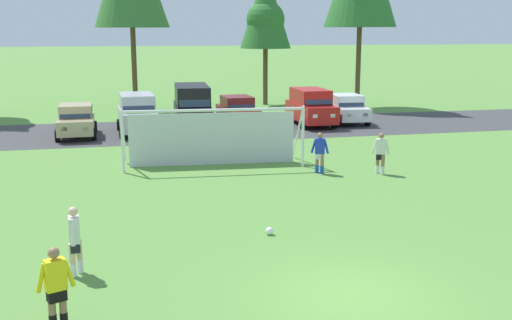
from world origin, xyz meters
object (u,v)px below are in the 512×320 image
Objects in this scene: parked_car_slot_center_right at (311,107)px; parked_car_slot_right at (347,109)px; referee at (56,288)px; parked_car_slot_center at (238,110)px; player_striker_near at (75,241)px; player_defender_far at (381,153)px; parked_car_slot_far_left at (76,120)px; parked_car_slot_center_left at (192,106)px; soccer_goal at (213,135)px; parked_car_slot_left at (137,113)px; soccer_ball at (269,231)px; player_winger_left at (320,153)px.

parked_car_slot_right is at bearing 9.99° from parked_car_slot_center_right.
parked_car_slot_center is (8.32, 24.32, 0.05)m from referee.
player_defender_far is at bearing 35.39° from player_striker_near.
parked_car_slot_far_left and parked_car_slot_right have the same top height.
parked_car_slot_center_left is 1.13× the size of parked_car_slot_right.
soccer_goal reaches higher than parked_car_slot_far_left.
parked_car_slot_left reaches higher than referee.
parked_car_slot_center_right reaches higher than soccer_ball.
parked_car_slot_far_left is at bearing 124.63° from soccer_goal.
parked_car_slot_center_left reaches higher than parked_car_slot_left.
player_winger_left is at bearing -48.13° from parked_car_slot_far_left.
referee is 0.38× the size of parked_car_slot_center.
parked_car_slot_far_left reaches higher than player_defender_far.
parked_car_slot_center_right reaches higher than referee.
soccer_ball is at bearing -89.25° from soccer_goal.
parked_car_slot_center_left is at bearing -177.50° from parked_car_slot_right.
parked_car_slot_left reaches higher than parked_car_slot_center.
parked_car_slot_left is at bearing -167.05° from parked_car_slot_center_left.
player_striker_near is at bearing -161.03° from soccer_ball.
parked_car_slot_center_right is (10.22, 0.71, 0.00)m from parked_car_slot_left.
referee is 22.23m from parked_car_slot_far_left.
parked_car_slot_center reaches higher than player_winger_left.
parked_car_slot_right is at bearing -5.08° from parked_car_slot_center.
parked_car_slot_far_left is 15.94m from parked_car_slot_right.
parked_car_slot_center_right reaches higher than parked_car_slot_far_left.
soccer_goal is 1.76× the size of parked_car_slot_center.
player_striker_near is 1.00× the size of player_defender_far.
player_defender_far reaches higher than soccer_ball.
player_winger_left is 0.38× the size of parked_car_slot_right.
parked_car_slot_center is (3.07, 19.92, 0.77)m from soccer_ball.
parked_car_slot_center_right reaches higher than player_defender_far.
parked_car_slot_center_right is at bearing -0.10° from parked_car_slot_center_left.
parked_car_slot_right is at bearing 57.66° from referee.
parked_car_slot_right is (14.83, 21.06, 0.05)m from player_striker_near.
parked_car_slot_left is 10.24m from parked_car_slot_center_right.
player_striker_near is (-5.07, -1.74, 0.71)m from soccer_ball.
parked_car_slot_left is at bearing -176.05° from parked_car_slot_center_right.
player_defender_far is at bearing -25.68° from soccer_goal.
parked_car_slot_far_left is at bearing 131.87° from player_winger_left.
referee is at bearing -136.97° from player_defender_far.
parked_car_slot_right is (9.89, 10.17, -0.42)m from soccer_goal.
parked_car_slot_right is at bearing 5.13° from parked_car_slot_left.
referee is 28.08m from parked_car_slot_right.
parked_car_slot_far_left is 0.86× the size of parked_car_slot_center_left.
player_defender_far is 16.84m from parked_car_slot_far_left.
soccer_goal is at bearing -92.10° from parked_car_slot_center_left.
parked_car_slot_left is (2.18, 19.93, 0.29)m from player_striker_near.
soccer_goal is 1.61× the size of parked_car_slot_left.
parked_car_slot_center_left is (5.30, 20.65, 0.52)m from player_striker_near.
referee and player_striker_near have the same top height.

